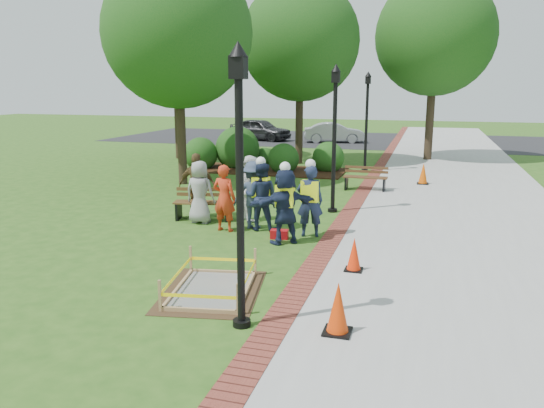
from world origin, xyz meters
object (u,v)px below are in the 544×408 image
(wet_concrete_pad, at_px, (212,279))
(hivis_worker_b, at_px, (310,199))
(cone_front, at_px, (338,309))
(bench_near, at_px, (203,210))
(lamp_near, at_px, (240,168))
(hivis_worker_c, at_px, (261,194))
(hivis_worker_a, at_px, (285,204))

(wet_concrete_pad, xyz_separation_m, hivis_worker_b, (0.90, 4.08, 0.72))
(cone_front, height_order, hivis_worker_b, hivis_worker_b)
(wet_concrete_pad, bearing_deg, bench_near, 115.35)
(hivis_worker_b, bearing_deg, wet_concrete_pad, -102.42)
(bench_near, relative_size, lamp_near, 0.39)
(bench_near, xyz_separation_m, hivis_worker_b, (3.21, -0.80, 0.68))
(bench_near, distance_m, cone_front, 7.59)
(wet_concrete_pad, height_order, lamp_near, lamp_near)
(bench_near, relative_size, cone_front, 2.03)
(bench_near, distance_m, hivis_worker_c, 2.07)
(hivis_worker_c, bearing_deg, bench_near, 163.10)
(cone_front, height_order, hivis_worker_a, hivis_worker_a)
(cone_front, xyz_separation_m, hivis_worker_a, (-2.00, 4.35, 0.57))
(cone_front, xyz_separation_m, hivis_worker_b, (-1.56, 5.10, 0.56))
(lamp_near, relative_size, hivis_worker_c, 2.23)
(hivis_worker_c, bearing_deg, hivis_worker_b, -9.82)
(wet_concrete_pad, xyz_separation_m, hivis_worker_c, (-0.44, 4.31, 0.71))
(bench_near, bearing_deg, lamp_near, -61.39)
(cone_front, bearing_deg, hivis_worker_b, 107.04)
(wet_concrete_pad, relative_size, cone_front, 3.10)
(wet_concrete_pad, relative_size, lamp_near, 0.60)
(hivis_worker_a, relative_size, hivis_worker_b, 1.01)
(hivis_worker_a, height_order, hivis_worker_b, hivis_worker_a)
(hivis_worker_a, bearing_deg, lamp_near, -83.37)
(bench_near, xyz_separation_m, hivis_worker_c, (1.88, -0.57, 0.67))
(hivis_worker_a, bearing_deg, hivis_worker_b, 60.12)
(cone_front, height_order, lamp_near, lamp_near)
(bench_near, height_order, cone_front, bench_near)
(hivis_worker_a, relative_size, hivis_worker_c, 1.02)
(wet_concrete_pad, height_order, bench_near, bench_near)
(cone_front, distance_m, hivis_worker_a, 4.82)
(bench_near, distance_m, hivis_worker_a, 3.25)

